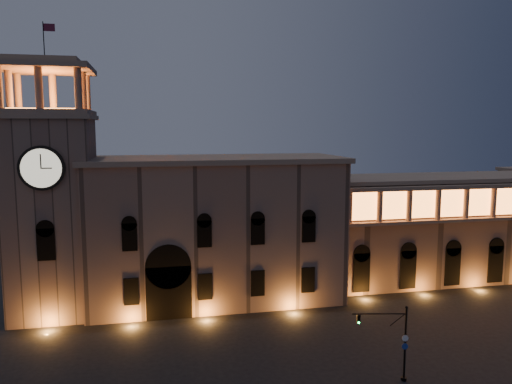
% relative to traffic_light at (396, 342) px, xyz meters
% --- Properties ---
extents(ground, '(160.00, 160.00, 0.00)m').
position_rel_traffic_light_xyz_m(ground, '(-9.97, 1.59, -3.41)').
color(ground, black).
rests_on(ground, ground).
extents(government_building, '(30.80, 12.80, 17.60)m').
position_rel_traffic_light_xyz_m(government_building, '(-12.04, 23.52, 5.36)').
color(government_building, '#7E6052').
rests_on(government_building, ground).
extents(clock_tower, '(9.80, 9.80, 32.40)m').
position_rel_traffic_light_xyz_m(clock_tower, '(-30.47, 22.56, 9.09)').
color(clock_tower, '#7E6052').
rests_on(clock_tower, ground).
extents(colonnade_wing, '(40.60, 11.50, 14.50)m').
position_rel_traffic_light_xyz_m(colonnade_wing, '(22.03, 25.51, 3.92)').
color(colonnade_wing, '#795B4D').
rests_on(colonnade_wing, ground).
extents(traffic_light, '(4.66, 1.20, 6.49)m').
position_rel_traffic_light_xyz_m(traffic_light, '(0.00, 0.00, 0.00)').
color(traffic_light, black).
rests_on(traffic_light, ground).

